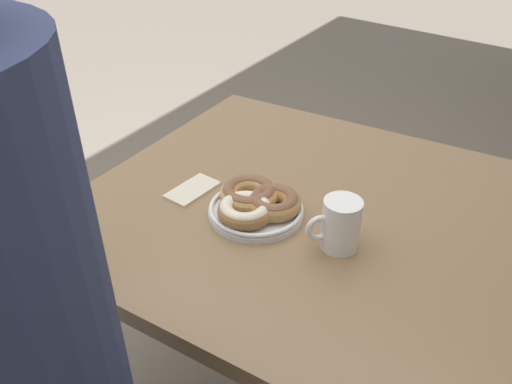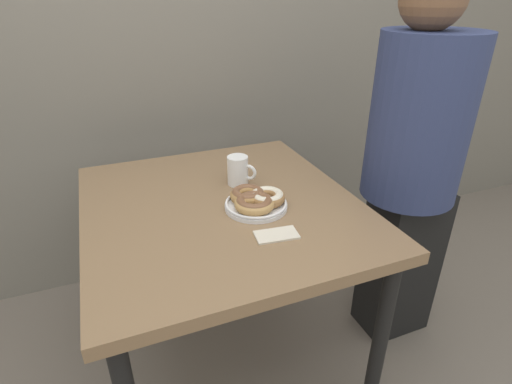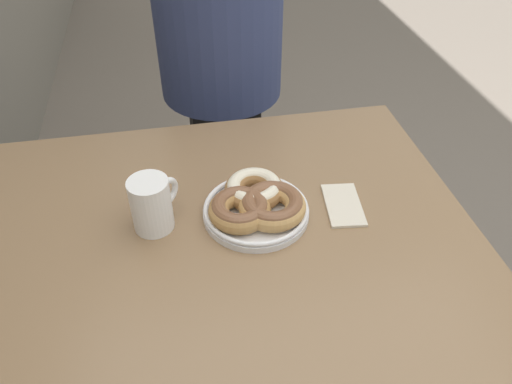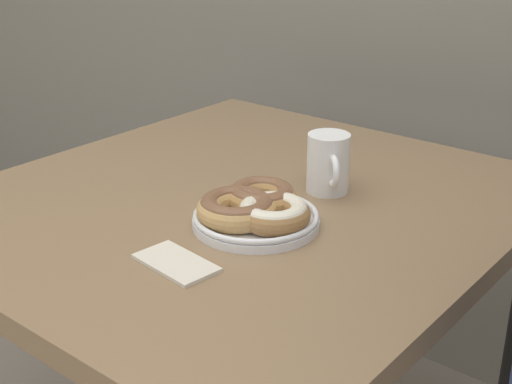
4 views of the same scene
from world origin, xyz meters
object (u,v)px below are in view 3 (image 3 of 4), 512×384
(dining_table, at_px, (225,285))
(coffee_mug, at_px, (152,203))
(napkin, at_px, (343,205))
(donut_plate, at_px, (256,204))
(person_figure, at_px, (220,49))

(dining_table, height_order, coffee_mug, coffee_mug)
(napkin, bearing_deg, dining_table, 109.30)
(donut_plate, distance_m, coffee_mug, 0.20)
(coffee_mug, xyz_separation_m, person_figure, (0.62, -0.21, 0.01))
(dining_table, relative_size, person_figure, 0.67)
(person_figure, bearing_deg, donut_plate, 178.76)
(dining_table, xyz_separation_m, coffee_mug, (0.11, 0.12, 0.14))
(coffee_mug, relative_size, person_figure, 0.07)
(person_figure, distance_m, napkin, 0.66)
(dining_table, relative_size, coffee_mug, 9.08)
(donut_plate, xyz_separation_m, person_figure, (0.63, -0.01, 0.04))
(dining_table, relative_size, donut_plate, 4.52)
(person_figure, bearing_deg, dining_table, 172.66)
(coffee_mug, bearing_deg, person_figure, -18.66)
(donut_plate, distance_m, person_figure, 0.63)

